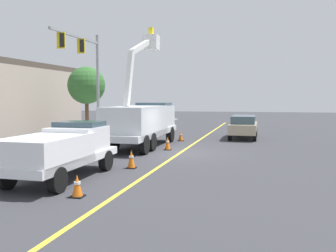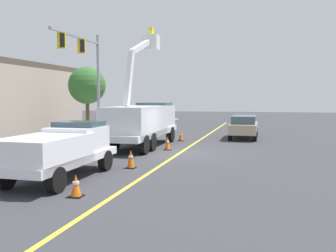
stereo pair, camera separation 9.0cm
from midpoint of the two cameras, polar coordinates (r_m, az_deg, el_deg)
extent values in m
plane|color=#38383D|center=(19.96, 1.76, -4.25)|extent=(120.00, 120.00, 0.00)
cube|color=#9E9E99|center=(23.56, -19.85, -3.03)|extent=(60.09, 5.90, 0.12)
cube|color=yellow|center=(19.96, 1.76, -4.24)|extent=(49.97, 2.08, 0.01)
cube|color=silver|center=(22.34, -4.37, -1.01)|extent=(8.29, 2.81, 0.36)
cube|color=silver|center=(24.78, -2.41, 1.33)|extent=(2.71, 2.45, 1.60)
cube|color=#384C56|center=(24.94, -2.28, 2.96)|extent=(1.88, 2.17, 0.64)
cube|color=silver|center=(21.36, -5.24, 0.68)|extent=(5.34, 2.70, 1.80)
cube|color=white|center=(20.25, -6.28, 7.38)|extent=(0.97, 0.43, 3.05)
cube|color=white|center=(21.89, -4.24, 12.45)|extent=(2.71, 0.73, 1.29)
cube|color=white|center=(23.11, -2.78, 12.96)|extent=(0.90, 0.90, 0.90)
cube|color=yellow|center=(23.20, -2.78, 14.42)|extent=(0.36, 0.24, 0.60)
cylinder|color=black|center=(25.45, -4.66, -1.20)|extent=(1.05, 0.38, 1.04)
cylinder|color=black|center=(24.80, 0.26, -1.33)|extent=(1.05, 0.38, 1.04)
cylinder|color=black|center=(21.42, -8.50, -2.30)|extent=(1.05, 0.38, 1.04)
cylinder|color=black|center=(20.64, -2.74, -2.51)|extent=(1.05, 0.38, 1.04)
cylinder|color=black|center=(20.23, -9.96, -2.72)|extent=(1.05, 0.38, 1.04)
cylinder|color=black|center=(19.40, -3.90, -2.96)|extent=(1.05, 0.38, 1.04)
cube|color=white|center=(14.13, -16.53, -4.98)|extent=(5.68, 2.31, 0.30)
cube|color=white|center=(15.11, -14.16, -2.22)|extent=(2.09, 2.01, 1.10)
cube|color=#384C56|center=(15.23, -13.83, -0.35)|extent=(1.41, 1.81, 0.56)
cube|color=white|center=(13.22, -18.83, -3.92)|extent=(3.44, 2.23, 1.10)
cylinder|color=black|center=(16.22, -15.99, -4.95)|extent=(0.85, 0.33, 0.84)
cylinder|color=black|center=(15.36, -9.88, -5.36)|extent=(0.85, 0.33, 0.84)
cylinder|color=black|center=(13.23, -24.21, -7.28)|extent=(0.85, 0.33, 0.84)
cylinder|color=black|center=(12.15, -17.18, -8.10)|extent=(0.85, 0.33, 0.84)
cube|color=tan|center=(27.55, 11.66, -0.28)|extent=(4.87, 2.08, 0.70)
cube|color=#384C56|center=(27.66, 11.70, 0.98)|extent=(3.52, 1.80, 0.60)
cylinder|color=black|center=(25.94, 13.35, -1.60)|extent=(0.69, 0.27, 0.68)
cylinder|color=black|center=(26.03, 9.58, -1.52)|extent=(0.69, 0.27, 0.68)
cylinder|color=black|center=(29.19, 13.49, -0.94)|extent=(0.69, 0.27, 0.68)
cylinder|color=black|center=(29.27, 10.15, -0.87)|extent=(0.69, 0.27, 0.68)
cube|color=black|center=(11.62, -14.24, -10.65)|extent=(0.40, 0.40, 0.04)
cone|color=orange|center=(11.53, -14.28, -8.97)|extent=(0.32, 0.32, 0.66)
cylinder|color=white|center=(11.52, -14.28, -8.65)|extent=(0.20, 0.20, 0.08)
cube|color=black|center=(15.77, -5.92, -6.54)|extent=(0.40, 0.40, 0.04)
cone|color=orange|center=(15.70, -5.94, -5.10)|extent=(0.32, 0.32, 0.76)
cylinder|color=white|center=(15.69, -5.94, -4.82)|extent=(0.20, 0.20, 0.08)
cube|color=black|center=(21.10, -0.18, -3.72)|extent=(0.40, 0.40, 0.04)
cone|color=orange|center=(21.05, -0.18, -2.67)|extent=(0.32, 0.32, 0.74)
cylinder|color=white|center=(21.04, -0.18, -2.47)|extent=(0.20, 0.20, 0.08)
cube|color=black|center=(25.48, 1.91, -2.31)|extent=(0.40, 0.40, 0.04)
cone|color=orange|center=(25.44, 1.91, -1.51)|extent=(0.32, 0.32, 0.68)
cylinder|color=white|center=(25.44, 1.91, -1.35)|extent=(0.20, 0.20, 0.08)
cylinder|color=gray|center=(28.44, -11.02, 6.10)|extent=(0.22, 0.22, 7.76)
cube|color=gray|center=(25.90, -14.29, 13.46)|extent=(6.42, 0.41, 0.16)
cube|color=gold|center=(26.38, -13.58, 12.10)|extent=(0.14, 0.56, 1.00)
cube|color=black|center=(26.33, -13.38, 12.12)|extent=(0.21, 0.33, 0.84)
cube|color=gold|center=(24.16, -16.52, 12.76)|extent=(0.14, 0.56, 1.00)
cube|color=black|center=(24.11, -16.31, 12.78)|extent=(0.21, 0.33, 0.84)
cylinder|color=brown|center=(32.97, -12.67, 1.67)|extent=(0.32, 0.32, 2.96)
sphere|color=#33662D|center=(32.96, -12.74, 6.24)|extent=(3.29, 3.29, 3.29)
camera|label=1|loc=(0.05, -90.12, -0.01)|focal=38.85mm
camera|label=2|loc=(0.05, 89.88, 0.01)|focal=38.85mm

